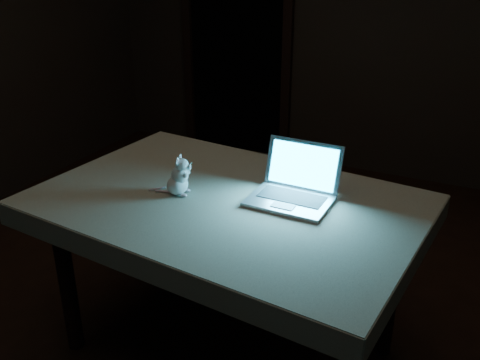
% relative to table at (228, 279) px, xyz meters
% --- Properties ---
extents(floor, '(5.00, 5.00, 0.00)m').
position_rel_table_xyz_m(floor, '(-0.08, -0.00, -0.40)').
color(floor, black).
rests_on(floor, ground).
extents(back_wall, '(4.50, 0.04, 2.60)m').
position_rel_table_xyz_m(back_wall, '(-0.08, 2.50, 0.90)').
color(back_wall, black).
rests_on(back_wall, ground).
extents(doorway, '(1.06, 0.36, 2.13)m').
position_rel_table_xyz_m(doorway, '(-1.18, 2.50, 0.66)').
color(doorway, black).
rests_on(doorway, back_wall).
extents(table, '(1.59, 1.11, 0.81)m').
position_rel_table_xyz_m(table, '(0.00, 0.00, 0.00)').
color(table, black).
rests_on(table, floor).
extents(tablecloth, '(1.77, 1.34, 0.10)m').
position_rel_table_xyz_m(tablecloth, '(0.00, 0.00, 0.36)').
color(tablecloth, '#B9B49D').
rests_on(tablecloth, table).
extents(laptop, '(0.34, 0.30, 0.23)m').
position_rel_table_xyz_m(laptop, '(0.26, 0.07, 0.53)').
color(laptop, '#A4A4A8').
rests_on(laptop, tablecloth).
extents(plush_mouse, '(0.13, 0.13, 0.18)m').
position_rel_table_xyz_m(plush_mouse, '(-0.21, -0.05, 0.50)').
color(plush_mouse, silver).
rests_on(plush_mouse, tablecloth).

